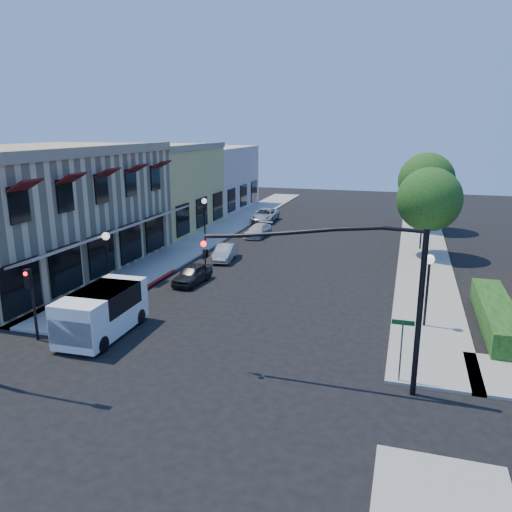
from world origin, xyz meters
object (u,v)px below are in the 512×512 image
(street_tree_b, at_px, (426,181))
(lamppost_left_near, at_px, (107,247))
(lamppost_right_far, at_px, (423,215))
(parked_car_a, at_px, (192,274))
(street_name_sign, at_px, (402,341))
(parked_car_b, at_px, (225,252))
(street_tree_a, at_px, (429,200))
(white_van, at_px, (101,310))
(lamppost_left_far, at_px, (204,209))
(parked_car_d, at_px, (265,215))
(signal_mast_arm, at_px, (357,279))
(lamppost_right_near, at_px, (429,272))
(secondary_signal, at_px, (31,291))
(parked_car_c, at_px, (258,231))

(street_tree_b, relative_size, lamppost_left_near, 1.97)
(lamppost_right_far, xyz_separation_m, parked_car_a, (-13.30, -12.84, -2.17))
(street_name_sign, height_order, parked_car_a, street_name_sign)
(parked_car_b, bearing_deg, street_tree_a, 14.47)
(street_tree_a, bearing_deg, street_tree_b, 90.00)
(lamppost_left_near, height_order, parked_car_a, lamppost_left_near)
(street_tree_b, height_order, white_van, street_tree_b)
(lamppost_left_far, xyz_separation_m, parked_car_d, (2.30, 10.00, -2.10))
(parked_car_a, bearing_deg, lamppost_left_near, -134.46)
(signal_mast_arm, distance_m, lamppost_right_near, 7.15)
(white_van, bearing_deg, signal_mast_arm, -6.56)
(secondary_signal, distance_m, lamppost_left_far, 20.60)
(street_tree_a, height_order, parked_car_b, street_tree_a)
(lamppost_left_far, height_order, lamppost_right_far, same)
(secondary_signal, height_order, lamppost_right_far, lamppost_right_far)
(parked_car_a, height_order, parked_car_d, parked_car_d)
(lamppost_left_far, bearing_deg, lamppost_right_near, -39.47)
(signal_mast_arm, xyz_separation_m, parked_car_a, (-10.66, 9.67, -3.52))
(parked_car_c, bearing_deg, lamppost_right_far, 1.54)
(street_tree_a, relative_size, secondary_signal, 1.95)
(signal_mast_arm, distance_m, street_name_sign, 2.98)
(street_tree_b, distance_m, lamppost_right_far, 8.21)
(street_tree_a, bearing_deg, street_name_sign, -93.76)
(street_tree_b, distance_m, secondary_signal, 34.97)
(secondary_signal, relative_size, white_van, 0.68)
(street_tree_b, xyz_separation_m, parked_car_b, (-13.60, -15.17, -3.98))
(lamppost_right_near, bearing_deg, lamppost_left_near, 180.00)
(lamppost_right_near, bearing_deg, parked_car_d, 121.49)
(lamppost_right_near, bearing_deg, secondary_signal, -158.22)
(street_name_sign, distance_m, parked_car_b, 19.15)
(white_van, distance_m, parked_car_b, 14.06)
(street_name_sign, relative_size, parked_car_d, 0.54)
(secondary_signal, distance_m, street_name_sign, 15.53)
(parked_car_a, bearing_deg, white_van, -89.74)
(signal_mast_arm, relative_size, secondary_signal, 2.41)
(secondary_signal, xyz_separation_m, parked_car_a, (3.20, 9.75, -1.75))
(white_van, bearing_deg, lamppost_right_near, 20.37)
(signal_mast_arm, bearing_deg, lamppost_right_near, 67.88)
(street_name_sign, distance_m, white_van, 13.02)
(parked_car_b, bearing_deg, secondary_signal, -108.07)
(white_van, relative_size, parked_car_d, 1.06)
(lamppost_left_near, distance_m, parked_car_c, 17.54)
(lamppost_left_near, height_order, lamppost_right_far, same)
(signal_mast_arm, bearing_deg, secondary_signal, -179.63)
(lamppost_right_far, height_order, parked_car_c, lamppost_right_far)
(signal_mast_arm, relative_size, street_name_sign, 3.20)
(lamppost_left_near, xyz_separation_m, lamppost_right_near, (17.00, 0.00, 0.00))
(secondary_signal, xyz_separation_m, white_van, (2.50, 1.39, -1.08))
(lamppost_right_near, relative_size, parked_car_d, 0.78)
(street_tree_a, relative_size, parked_car_d, 1.41)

